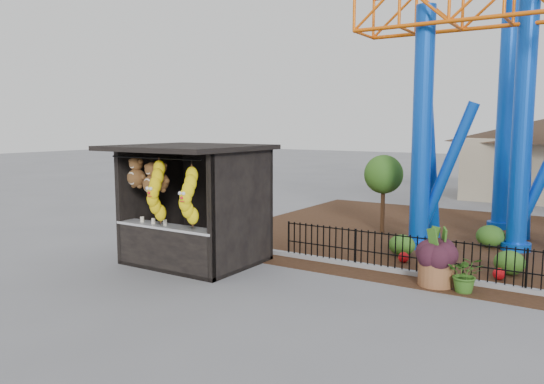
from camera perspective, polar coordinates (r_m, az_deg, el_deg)
The scene contains 9 objects.
ground at distance 11.79m, azimuth -0.73°, elevation -10.73°, with size 120.00×120.00×0.00m, color slate.
mulch_bed at distance 17.87m, azimuth 25.06°, elevation -5.18°, with size 18.00×12.00×0.02m, color #331E11.
curb at distance 13.05m, azimuth 22.06°, elevation -9.22°, with size 18.00×0.18×0.12m, color gray.
prize_booth at distance 13.91m, azimuth -9.05°, elevation -1.53°, with size 3.50×3.40×3.12m.
picket_fence at distance 12.82m, azimuth 26.14°, elevation -7.69°, with size 12.20×0.06×1.00m, color black, non-canonical shape.
terracotta_planter at distance 12.72m, azimuth 17.22°, elevation -8.26°, with size 0.80×0.80×0.62m, color brown.
planter_foliage at distance 12.57m, azimuth 17.33°, elevation -5.48°, with size 0.70×0.70×0.64m, color black.
potted_plant at distance 12.39m, azimuth 20.13°, elevation -8.28°, with size 0.75×0.65×0.83m, color #23591A.
landscaping at distance 15.52m, azimuth 24.77°, elevation -5.87°, with size 7.52×4.02×0.66m.
Camera 1 is at (6.18, -9.36, 3.63)m, focal length 35.00 mm.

